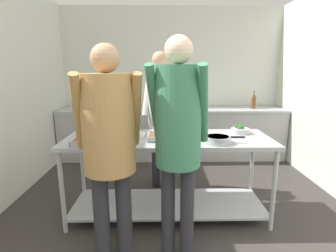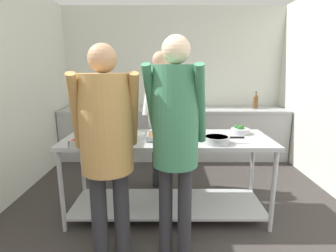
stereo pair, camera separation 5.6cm
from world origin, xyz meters
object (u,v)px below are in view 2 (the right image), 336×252
Objects in this scene: serving_tray_vegetables at (170,137)px; guest_serving_right at (107,136)px; sauce_pan at (217,140)px; guest_serving_left at (176,128)px; serving_tray_roast at (95,140)px; broccoli_bowl at (241,130)px; cook_behind_counter at (162,105)px; plate_stack at (134,135)px; water_bottle at (256,101)px.

serving_tray_vegetables is 0.25× the size of guest_serving_right.
guest_serving_left is (-0.41, -0.46, 0.22)m from sauce_pan.
serving_tray_roast is 0.22× the size of guest_serving_left.
sauce_pan is 1.07m from guest_serving_right.
serving_tray_vegetables is at bearing 9.80° from serving_tray_roast.
sauce_pan is (1.18, -0.03, 0.01)m from serving_tray_roast.
broccoli_bowl is (0.33, 0.39, -0.00)m from sauce_pan.
cook_behind_counter is at bearing 121.65° from sauce_pan.
guest_serving_left is at bearing -85.89° from serving_tray_vegetables.
guest_serving_right is at bearing -97.73° from plate_stack.
broccoli_bowl is at bearing -30.30° from cook_behind_counter.
water_bottle is at bearing 43.33° from serving_tray_roast.
guest_serving_left is 1.02× the size of cook_behind_counter.
broccoli_bowl is (1.16, 0.13, 0.02)m from plate_stack.
guest_serving_right is at bearing -126.43° from serving_tray_vegetables.
guest_serving_left reaches higher than sauce_pan.
guest_serving_right reaches higher than sauce_pan.
cook_behind_counter is at bearing 66.97° from plate_stack.
serving_tray_roast is at bearing -166.55° from broccoli_bowl.
cook_behind_counter reaches higher than plate_stack.
plate_stack is at bearing 164.37° from serving_tray_vegetables.
serving_tray_vegetables is at bearing -163.23° from broccoli_bowl.
serving_tray_vegetables is 1.51× the size of water_bottle.
guest_serving_left is at bearing -83.86° from cook_behind_counter.
guest_serving_right is at bearing -144.91° from broccoli_bowl.
guest_serving_right is 3.31m from water_bottle.
guest_serving_right is at bearing -105.06° from cook_behind_counter.
guest_serving_left is at bearing -59.69° from plate_stack.
sauce_pan is 1.91× the size of broccoli_bowl.
serving_tray_roast is at bearing -136.67° from water_bottle.
sauce_pan is 2.39m from water_bottle.
guest_serving_left is at bearing 3.80° from guest_serving_right.
guest_serving_right is (-0.52, -0.03, -0.05)m from guest_serving_left.
water_bottle reaches higher than sauce_pan.
water_bottle reaches higher than broccoli_bowl.
sauce_pan is 1.08m from cook_behind_counter.
plate_stack is 1.16m from broccoli_bowl.
water_bottle reaches higher than plate_stack.
serving_tray_roast is at bearing 178.74° from sauce_pan.
guest_serving_right reaches higher than serving_tray_roast.
sauce_pan is at bearing -58.35° from cook_behind_counter.
broccoli_bowl is 1.55m from guest_serving_right.
sauce_pan is at bearing 28.10° from guest_serving_right.
serving_tray_roast is 0.22× the size of cook_behind_counter.
serving_tray_vegetables is (0.38, -0.11, 0.01)m from plate_stack.
serving_tray_roast reaches higher than plate_stack.
broccoli_bowl is 0.11× the size of guest_serving_left.
guest_serving_left is at bearing -119.48° from water_bottle.
plate_stack is 0.13× the size of guest_serving_left.
guest_serving_left is 1.37m from cook_behind_counter.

